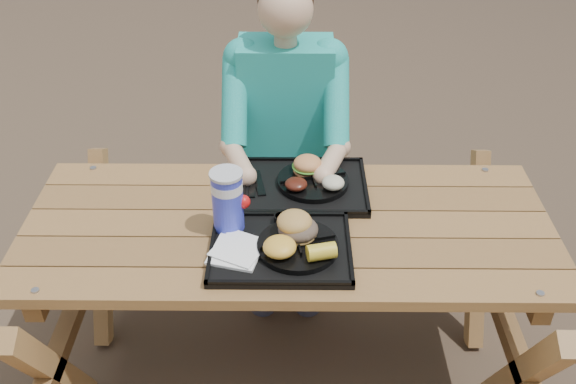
{
  "coord_description": "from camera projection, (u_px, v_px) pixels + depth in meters",
  "views": [
    {
      "loc": [
        0.01,
        -1.72,
        2.09
      ],
      "look_at": [
        0.0,
        0.0,
        0.88
      ],
      "focal_mm": 40.0,
      "sensor_mm": 36.0,
      "label": 1
    }
  ],
  "objects": [
    {
      "name": "baked_beans",
      "position": [
        296.0,
        184.0,
        2.27
      ],
      "size": [
        0.08,
        0.08,
        0.04
      ],
      "primitive_type": "ellipsoid",
      "color": "#47180E",
      "rests_on": "plate_far"
    },
    {
      "name": "sandwich",
      "position": [
        298.0,
        220.0,
        2.02
      ],
      "size": [
        0.12,
        0.12,
        0.12
      ],
      "primitive_type": null,
      "color": "#BD8B42",
      "rests_on": "plate_near"
    },
    {
      "name": "napkin_stack",
      "position": [
        236.0,
        251.0,
        2.01
      ],
      "size": [
        0.19,
        0.19,
        0.02
      ],
      "primitive_type": "cube",
      "rotation": [
        0.0,
        0.0,
        -0.25
      ],
      "color": "white",
      "rests_on": "tray_near"
    },
    {
      "name": "plate_near",
      "position": [
        298.0,
        246.0,
        2.03
      ],
      "size": [
        0.26,
        0.26,
        0.02
      ],
      "primitive_type": "cylinder",
      "color": "black",
      "rests_on": "tray_near"
    },
    {
      "name": "burger",
      "position": [
        308.0,
        160.0,
        2.34
      ],
      "size": [
        0.11,
        0.11,
        0.09
      ],
      "primitive_type": null,
      "color": "#D4864B",
      "rests_on": "plate_far"
    },
    {
      "name": "tray_far",
      "position": [
        305.0,
        187.0,
        2.34
      ],
      "size": [
        0.45,
        0.35,
        0.02
      ],
      "primitive_type": "cube",
      "color": "black",
      "rests_on": "picnic_table"
    },
    {
      "name": "condiment_mustard",
      "position": [
        300.0,
        221.0,
        2.13
      ],
      "size": [
        0.05,
        0.05,
        0.03
      ],
      "primitive_type": "cylinder",
      "color": "yellow",
      "rests_on": "tray_near"
    },
    {
      "name": "soda_cup",
      "position": [
        228.0,
        202.0,
        2.07
      ],
      "size": [
        0.1,
        0.1,
        0.2
      ],
      "primitive_type": "cylinder",
      "color": "#1924BF",
      "rests_on": "tray_near"
    },
    {
      "name": "tray_near",
      "position": [
        281.0,
        249.0,
        2.05
      ],
      "size": [
        0.45,
        0.35,
        0.02
      ],
      "primitive_type": "cube",
      "color": "black",
      "rests_on": "picnic_table"
    },
    {
      "name": "plate_far",
      "position": [
        313.0,
        181.0,
        2.33
      ],
      "size": [
        0.26,
        0.26,
        0.02
      ],
      "primitive_type": "cylinder",
      "color": "black",
      "rests_on": "tray_far"
    },
    {
      "name": "potato_salad",
      "position": [
        333.0,
        183.0,
        2.27
      ],
      "size": [
        0.08,
        0.08,
        0.04
      ],
      "primitive_type": "ellipsoid",
      "color": "beige",
      "rests_on": "plate_far"
    },
    {
      "name": "cutlery_far",
      "position": [
        259.0,
        183.0,
        2.34
      ],
      "size": [
        0.06,
        0.16,
        0.01
      ],
      "primitive_type": "cube",
      "rotation": [
        0.0,
        0.0,
        0.19
      ],
      "color": "black",
      "rests_on": "tray_far"
    },
    {
      "name": "corn_cob",
      "position": [
        321.0,
        252.0,
        1.95
      ],
      "size": [
        0.11,
        0.11,
        0.05
      ],
      "primitive_type": null,
      "rotation": [
        0.0,
        0.0,
        0.23
      ],
      "color": "yellow",
      "rests_on": "plate_near"
    },
    {
      "name": "ground",
      "position": [
        288.0,
        369.0,
        2.61
      ],
      "size": [
        60.0,
        60.0,
        0.0
      ],
      "primitive_type": "plane",
      "color": "#999999",
      "rests_on": "ground"
    },
    {
      "name": "picnic_table",
      "position": [
        288.0,
        303.0,
        2.39
      ],
      "size": [
        1.8,
        1.49,
        0.75
      ],
      "primitive_type": null,
      "color": "#999999",
      "rests_on": "ground"
    },
    {
      "name": "diner",
      "position": [
        286.0,
        152.0,
        2.76
      ],
      "size": [
        0.48,
        0.84,
        1.28
      ],
      "primitive_type": null,
      "color": "#1C99C5",
      "rests_on": "ground"
    },
    {
      "name": "condiment_bbq",
      "position": [
        281.0,
        219.0,
        2.14
      ],
      "size": [
        0.05,
        0.05,
        0.03
      ],
      "primitive_type": "cylinder",
      "color": "black",
      "rests_on": "tray_near"
    },
    {
      "name": "mac_cheese",
      "position": [
        280.0,
        247.0,
        1.97
      ],
      "size": [
        0.1,
        0.1,
        0.05
      ],
      "primitive_type": "ellipsoid",
      "color": "yellow",
      "rests_on": "plate_near"
    }
  ]
}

